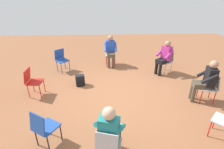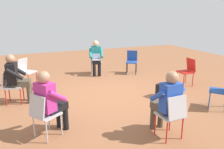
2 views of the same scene
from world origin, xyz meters
TOP-DOWN VIEW (x-y plane):
  - ground_plane at (0.00, 0.00)m, footprint 15.37×15.37m
  - chair_southeast at (1.82, -1.54)m, footprint 0.58×0.56m
  - chair_north at (0.42, 2.57)m, footprint 0.47×0.50m
  - chair_east at (2.32, -0.30)m, footprint 0.52×0.49m
  - chair_southwest at (-1.85, -1.98)m, footprint 0.59×0.58m
  - chair_west at (-2.45, -0.10)m, footprint 0.45×0.41m
  - chair_south at (-0.13, -2.46)m, footprint 0.42×0.45m
  - chair_northwest at (-1.56, 1.99)m, footprint 0.57×0.58m
  - person_with_laptop at (2.16, -0.25)m, footprint 0.59×0.58m
  - person_in_black at (0.39, 2.41)m, footprint 0.56×0.56m
  - person_in_blue at (-2.28, -0.09)m, footprint 0.53×0.50m
  - person_in_magenta at (-1.46, 1.85)m, footprint 0.63×0.63m
  - backpack_near_laptop_user at (-0.65, -1.16)m, footprint 0.29×0.32m

SIDE VIEW (x-z plane):
  - ground_plane at x=0.00m, z-range 0.00..0.00m
  - backpack_near_laptop_user at x=-0.65m, z-range -0.02..0.34m
  - chair_southeast at x=1.82m, z-range 0.07..0.92m
  - chair_north at x=0.42m, z-range 0.07..0.92m
  - chair_east at x=2.32m, z-range 0.07..0.92m
  - chair_southwest at x=-1.85m, z-range 0.07..0.92m
  - chair_west at x=-2.45m, z-range 0.07..0.92m
  - chair_south at x=-0.13m, z-range 0.07..0.92m
  - chair_northwest at x=-1.56m, z-range 0.07..0.92m
  - person_with_laptop at x=2.16m, z-range 0.07..1.31m
  - person_in_black at x=0.39m, z-range 0.07..1.31m
  - person_in_blue at x=-2.28m, z-range 0.07..1.31m
  - person_in_magenta at x=-1.46m, z-range 0.07..1.31m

